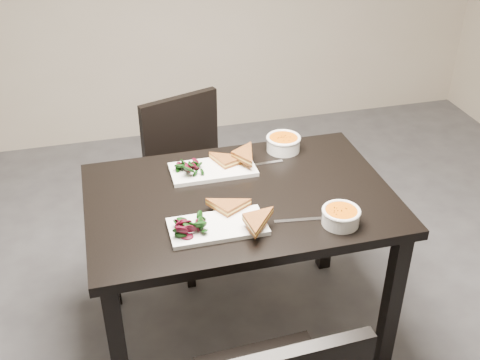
{
  "coord_description": "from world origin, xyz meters",
  "views": [
    {
      "loc": [
        -0.32,
        -1.42,
        2.02
      ],
      "look_at": [
        0.16,
        0.44,
        0.82
      ],
      "focal_mm": 43.75,
      "sensor_mm": 36.0,
      "label": 1
    }
  ],
  "objects": [
    {
      "name": "table",
      "position": [
        0.16,
        0.44,
        0.65
      ],
      "size": [
        1.2,
        0.8,
        0.75
      ],
      "color": "black",
      "rests_on": "ground"
    },
    {
      "name": "chair_far",
      "position": [
        0.09,
        1.1,
        0.48
      ],
      "size": [
        0.53,
        0.53,
        0.85
      ],
      "rotation": [
        0.0,
        0.0,
        0.33
      ],
      "color": "black",
      "rests_on": "ground"
    },
    {
      "name": "plate_near",
      "position": [
        0.03,
        0.24,
        0.76
      ],
      "size": [
        0.35,
        0.18,
        0.02
      ],
      "primitive_type": "cube",
      "color": "white",
      "rests_on": "table"
    },
    {
      "name": "sandwich_near",
      "position": [
        0.09,
        0.26,
        0.8
      ],
      "size": [
        0.22,
        0.2,
        0.06
      ],
      "primitive_type": null,
      "rotation": [
        0.0,
        0.0,
        0.51
      ],
      "color": "#A95B23",
      "rests_on": "plate_near"
    },
    {
      "name": "salad_near",
      "position": [
        -0.07,
        0.24,
        0.79
      ],
      "size": [
        0.11,
        0.1,
        0.05
      ],
      "primitive_type": null,
      "color": "black",
      "rests_on": "plate_near"
    },
    {
      "name": "soup_bowl_near",
      "position": [
        0.47,
        0.16,
        0.79
      ],
      "size": [
        0.14,
        0.14,
        0.06
      ],
      "color": "white",
      "rests_on": "table"
    },
    {
      "name": "cutlery_near",
      "position": [
        0.33,
        0.22,
        0.75
      ],
      "size": [
        0.18,
        0.04,
        0.0
      ],
      "primitive_type": "cube",
      "rotation": [
        0.0,
        0.0,
        -0.13
      ],
      "color": "silver",
      "rests_on": "table"
    },
    {
      "name": "plate_far",
      "position": [
        0.1,
        0.64,
        0.76
      ],
      "size": [
        0.35,
        0.18,
        0.02
      ],
      "primitive_type": "cube",
      "color": "white",
      "rests_on": "table"
    },
    {
      "name": "sandwich_far",
      "position": [
        0.16,
        0.63,
        0.8
      ],
      "size": [
        0.21,
        0.18,
        0.06
      ],
      "primitive_type": null,
      "rotation": [
        0.0,
        0.0,
        0.34
      ],
      "color": "#A95B23",
      "rests_on": "plate_far"
    },
    {
      "name": "salad_far",
      "position": [
        -0.0,
        0.64,
        0.79
      ],
      "size": [
        0.11,
        0.1,
        0.05
      ],
      "primitive_type": null,
      "color": "black",
      "rests_on": "plate_far"
    },
    {
      "name": "soup_bowl_far",
      "position": [
        0.44,
        0.74,
        0.79
      ],
      "size": [
        0.15,
        0.15,
        0.07
      ],
      "color": "white",
      "rests_on": "table"
    },
    {
      "name": "cutlery_far",
      "position": [
        0.32,
        0.64,
        0.75
      ],
      "size": [
        0.18,
        0.02,
        0.0
      ],
      "primitive_type": "cube",
      "rotation": [
        0.0,
        0.0,
        0.03
      ],
      "color": "silver",
      "rests_on": "table"
    }
  ]
}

